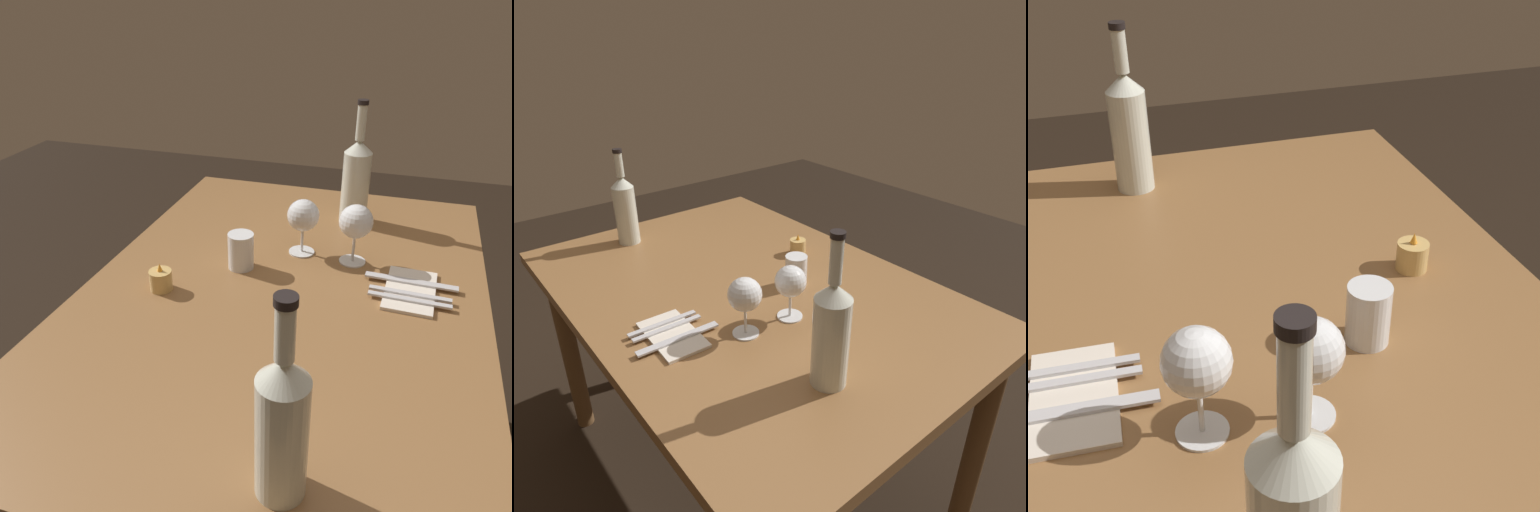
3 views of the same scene
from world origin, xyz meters
The scene contains 12 objects.
ground_plane centered at (0.00, 0.00, 0.00)m, with size 6.00×6.00×0.00m, color black.
dining_table centered at (0.00, 0.00, 0.65)m, with size 1.30×0.90×0.74m.
wine_glass_left centered at (0.19, 0.00, 0.84)m, with size 0.08×0.08×0.15m.
wine_glass_right centered at (0.18, -0.13, 0.85)m, with size 0.08×0.08×0.15m.
wine_bottle centered at (-0.51, -0.13, 0.86)m, with size 0.07×0.07×0.32m.
wine_bottle_second centered at (0.43, -0.10, 0.87)m, with size 0.08×0.08×0.35m.
water_tumbler centered at (0.08, 0.13, 0.78)m, with size 0.06×0.06×0.09m.
votive_candle centered at (-0.07, 0.27, 0.76)m, with size 0.05×0.05×0.07m.
folded_napkin centered at (0.08, -0.28, 0.74)m, with size 0.19×0.12×0.01m.
fork_inner centered at (0.05, -0.28, 0.75)m, with size 0.02×0.18×0.00m.
fork_outer centered at (0.03, -0.28, 0.75)m, with size 0.02×0.18×0.00m.
table_knife centered at (0.11, -0.28, 0.75)m, with size 0.03×0.21×0.00m.
Camera 1 is at (-0.99, -0.24, 1.39)m, focal length 36.96 mm.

